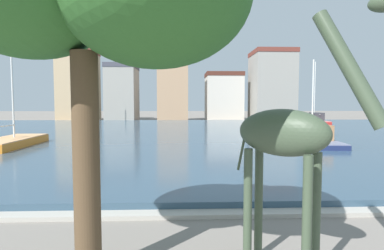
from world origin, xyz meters
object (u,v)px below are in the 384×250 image
sailboat_red (314,122)px  giraffe_statue (290,138)px  sailboat_black (84,121)px  sailboat_orange (16,143)px  sailboat_navy (312,139)px

sailboat_red → giraffe_statue: bearing=-114.4°
giraffe_statue → sailboat_black: (-17.00, 43.65, -1.90)m
sailboat_orange → sailboat_navy: sailboat_orange is taller
sailboat_navy → sailboat_red: size_ratio=0.89×
giraffe_statue → sailboat_red: 41.34m
sailboat_red → sailboat_orange: bearing=-144.1°
sailboat_red → sailboat_black: bearing=170.0°
giraffe_statue → sailboat_orange: 20.57m
sailboat_black → giraffe_statue: bearing=-68.7°
sailboat_red → sailboat_navy: bearing=-114.1°
giraffe_statue → sailboat_black: size_ratio=0.50×
giraffe_statue → sailboat_red: sailboat_red is taller
sailboat_black → sailboat_red: (34.08, -6.04, 0.12)m
sailboat_orange → giraffe_statue: bearing=-50.6°
giraffe_statue → sailboat_navy: bearing=65.2°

